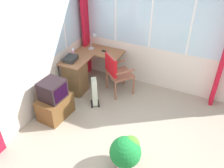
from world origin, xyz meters
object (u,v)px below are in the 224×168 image
desk (77,74)px  potted_plant (126,152)px  spray_bottle (73,52)px  paper_tray (71,59)px  tv_remote (105,51)px  wooden_armchair (115,70)px  space_heater (94,91)px  tv_on_stand (55,101)px  desk_lamp (94,39)px

desk → potted_plant: bearing=-128.8°
spray_bottle → paper_tray: 0.19m
tv_remote → wooden_armchair: size_ratio=0.16×
space_heater → potted_plant: 1.63m
spray_bottle → desk: bearing=-134.5°
tv_remote → spray_bottle: bearing=142.9°
desk → tv_on_stand: size_ratio=1.49×
space_heater → desk_lamp: bearing=27.4°
wooden_armchair → tv_on_stand: size_ratio=1.18×
wooden_armchair → space_heater: (-0.52, 0.22, -0.28)m
tv_remote → tv_on_stand: tv_on_stand is taller
desk_lamp → tv_remote: size_ratio=2.39×
desk → tv_remote: (0.64, -0.36, 0.35)m
spray_bottle → wooden_armchair: (0.10, -0.94, -0.25)m
wooden_armchair → tv_on_stand: wooden_armchair is taller
spray_bottle → wooden_armchair: spray_bottle is taller
desk → tv_remote: tv_remote is taller
desk → paper_tray: (-0.03, 0.10, 0.38)m
desk → potted_plant: (-1.41, -1.75, -0.11)m
paper_tray → space_heater: (-0.24, -0.68, -0.48)m
desk_lamp → spray_bottle: desk_lamp is taller
tv_remote → tv_on_stand: (-1.57, 0.29, -0.40)m
wooden_armchair → space_heater: wooden_armchair is taller
desk → tv_on_stand: 0.93m
desk_lamp → tv_on_stand: desk_lamp is taller
desk → wooden_armchair: bearing=-72.7°
desk_lamp → paper_tray: 0.79m
paper_tray → tv_on_stand: 1.01m
tv_on_stand → space_heater: bearing=-37.5°
desk_lamp → potted_plant: (-2.12, -1.69, -0.68)m
spray_bottle → potted_plant: 2.52m
paper_tray → tv_on_stand: bearing=-168.8°
paper_tray → potted_plant: bearing=-126.5°
paper_tray → wooden_armchair: (0.28, -0.90, -0.19)m
tv_remote → paper_tray: 0.82m
desk_lamp → spray_bottle: 0.62m
paper_tray → desk: bearing=-70.9°
potted_plant → tv_remote: bearing=34.2°
paper_tray → tv_on_stand: size_ratio=0.37×
desk_lamp → space_heater: size_ratio=0.57×
tv_remote → desk: bearing=159.3°
desk_lamp → wooden_armchair: desk_lamp is taller
spray_bottle → potted_plant: size_ratio=0.39×
tv_remote → space_heater: bearing=-157.8°
desk → desk_lamp: (0.72, -0.06, 0.57)m
tv_on_stand → potted_plant: tv_on_stand is taller
wooden_armchair → potted_plant: size_ratio=1.73×
paper_tray → tv_remote: bearing=-34.6°
desk → tv_remote: bearing=-29.7°
spray_bottle → tv_on_stand: bearing=-168.1°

